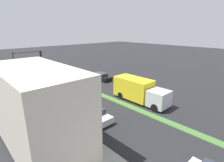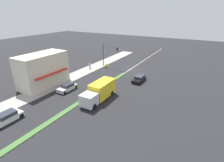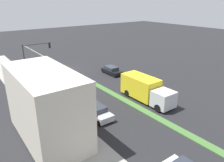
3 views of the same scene
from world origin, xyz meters
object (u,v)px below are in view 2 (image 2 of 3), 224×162
Objects in this scene: delivery_truck at (99,91)px; van_white at (6,118)px; suv_black at (139,79)px; pedestrian at (90,65)px; sedan_silver at (67,87)px; warning_aframe_sign at (107,66)px; traffic_signal_main at (108,52)px.

delivery_truck is 13.75m from van_white.
suv_black is 24.64m from van_white.
pedestrian is at bearing -80.56° from van_white.
pedestrian is 0.43× the size of sedan_silver.
pedestrian is 4.61m from warning_aframe_sign.
pedestrian is 0.41× the size of suv_black.
van_white is (-0.00, 11.64, 0.03)m from sedan_silver.
pedestrian is 1.98× the size of warning_aframe_sign.
traffic_signal_main is 3.38× the size of pedestrian.
traffic_signal_main reaches higher than van_white.
delivery_truck reaches higher than warning_aframe_sign.
warning_aframe_sign is 0.20× the size of van_white.
traffic_signal_main reaches higher than warning_aframe_sign.
delivery_truck is (-8.38, 16.08, 1.04)m from warning_aframe_sign.
warning_aframe_sign is (0.05, 0.54, -3.47)m from traffic_signal_main.
van_white is at bearing 99.44° from pedestrian.
traffic_signal_main is 0.75× the size of delivery_truck.
sedan_silver is (-1.12, 16.67, -3.27)m from traffic_signal_main.
traffic_signal_main is at bearing -27.50° from suv_black.
delivery_truck is at bearing -179.63° from sedan_silver.
delivery_truck is 11.22m from suv_black.
traffic_signal_main is 3.52m from warning_aframe_sign.
traffic_signal_main reaches higher than pedestrian.
pedestrian is (2.90, 4.12, -2.91)m from traffic_signal_main.
delivery_truck is (-8.32, 16.62, -2.43)m from traffic_signal_main.
traffic_signal_main is 1.38× the size of suv_black.
sedan_silver is at bearing 93.86° from traffic_signal_main.
pedestrian is 24.52m from van_white.
warning_aframe_sign is at bearing -62.48° from delivery_truck.
pedestrian is at bearing 54.91° from traffic_signal_main.
van_white is (-1.18, 27.76, 0.23)m from warning_aframe_sign.
suv_black is at bearing 152.50° from traffic_signal_main.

